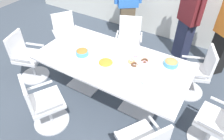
{
  "coord_description": "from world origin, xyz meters",
  "views": [
    {
      "loc": [
        1.32,
        -2.18,
        2.7
      ],
      "look_at": [
        0.0,
        0.0,
        0.55
      ],
      "focal_mm": 32.87,
      "sensor_mm": 36.0,
      "label": 1
    }
  ],
  "objects_px": {
    "snack_bowl_pretzels": "(82,52)",
    "plate_stack": "(148,81)",
    "office_chair_2": "(129,42)",
    "person_standing_0": "(128,2)",
    "office_chair_5": "(43,106)",
    "office_chair_3": "(67,38)",
    "conference_table": "(112,66)",
    "snack_bowl_chips_orange": "(106,63)",
    "office_chair_1": "(196,74)",
    "person_standing_1": "(189,18)",
    "donut_platter": "(138,61)",
    "office_chair_0": "(219,125)",
    "napkin_pile": "(121,49)",
    "snack_bowl_cookies": "(171,63)",
    "office_chair_4": "(28,59)"
  },
  "relations": [
    {
      "from": "snack_bowl_pretzels",
      "to": "plate_stack",
      "type": "bearing_deg",
      "value": -2.81
    },
    {
      "from": "office_chair_2",
      "to": "person_standing_0",
      "type": "height_order",
      "value": "person_standing_0"
    },
    {
      "from": "office_chair_5",
      "to": "plate_stack",
      "type": "distance_m",
      "value": 1.54
    },
    {
      "from": "person_standing_0",
      "to": "office_chair_3",
      "type": "bearing_deg",
      "value": 17.79
    },
    {
      "from": "conference_table",
      "to": "snack_bowl_chips_orange",
      "type": "height_order",
      "value": "snack_bowl_chips_orange"
    },
    {
      "from": "office_chair_1",
      "to": "plate_stack",
      "type": "height_order",
      "value": "office_chair_1"
    },
    {
      "from": "person_standing_0",
      "to": "person_standing_1",
      "type": "height_order",
      "value": "person_standing_0"
    },
    {
      "from": "conference_table",
      "to": "snack_bowl_chips_orange",
      "type": "xyz_separation_m",
      "value": [
        -0.01,
        -0.17,
        0.17
      ]
    },
    {
      "from": "snack_bowl_chips_orange",
      "to": "donut_platter",
      "type": "relative_size",
      "value": 0.77
    },
    {
      "from": "office_chair_2",
      "to": "plate_stack",
      "type": "bearing_deg",
      "value": 104.46
    },
    {
      "from": "conference_table",
      "to": "office_chair_2",
      "type": "relative_size",
      "value": 2.64
    },
    {
      "from": "office_chair_0",
      "to": "person_standing_1",
      "type": "distance_m",
      "value": 2.15
    },
    {
      "from": "office_chair_2",
      "to": "office_chair_5",
      "type": "distance_m",
      "value": 2.15
    },
    {
      "from": "office_chair_0",
      "to": "office_chair_1",
      "type": "distance_m",
      "value": 1.02
    },
    {
      "from": "plate_stack",
      "to": "napkin_pile",
      "type": "distance_m",
      "value": 0.85
    },
    {
      "from": "office_chair_3",
      "to": "office_chair_5",
      "type": "height_order",
      "value": "same"
    },
    {
      "from": "office_chair_0",
      "to": "office_chair_1",
      "type": "xyz_separation_m",
      "value": [
        -0.52,
        0.88,
        0.0
      ]
    },
    {
      "from": "office_chair_5",
      "to": "office_chair_3",
      "type": "bearing_deg",
      "value": 150.17
    },
    {
      "from": "snack_bowl_cookies",
      "to": "snack_bowl_pretzels",
      "type": "xyz_separation_m",
      "value": [
        -1.31,
        -0.47,
        -0.0
      ]
    },
    {
      "from": "office_chair_3",
      "to": "napkin_pile",
      "type": "distance_m",
      "value": 1.53
    },
    {
      "from": "snack_bowl_pretzels",
      "to": "snack_bowl_chips_orange",
      "type": "relative_size",
      "value": 0.84
    },
    {
      "from": "person_standing_0",
      "to": "plate_stack",
      "type": "relative_size",
      "value": 8.8
    },
    {
      "from": "office_chair_1",
      "to": "snack_bowl_cookies",
      "type": "relative_size",
      "value": 4.22
    },
    {
      "from": "office_chair_5",
      "to": "snack_bowl_chips_orange",
      "type": "bearing_deg",
      "value": 89.26
    },
    {
      "from": "office_chair_0",
      "to": "napkin_pile",
      "type": "xyz_separation_m",
      "value": [
        -1.7,
        0.4,
        0.38
      ]
    },
    {
      "from": "conference_table",
      "to": "office_chair_5",
      "type": "height_order",
      "value": "office_chair_5"
    },
    {
      "from": "office_chair_2",
      "to": "snack_bowl_pretzels",
      "type": "distance_m",
      "value": 1.29
    },
    {
      "from": "person_standing_0",
      "to": "napkin_pile",
      "type": "height_order",
      "value": "person_standing_0"
    },
    {
      "from": "office_chair_5",
      "to": "person_standing_1",
      "type": "xyz_separation_m",
      "value": [
        1.21,
        2.78,
        0.51
      ]
    },
    {
      "from": "office_chair_3",
      "to": "person_standing_0",
      "type": "xyz_separation_m",
      "value": [
        0.82,
        1.18,
        0.54
      ]
    },
    {
      "from": "conference_table",
      "to": "snack_bowl_pretzels",
      "type": "distance_m",
      "value": 0.53
    },
    {
      "from": "conference_table",
      "to": "office_chair_0",
      "type": "relative_size",
      "value": 2.64
    },
    {
      "from": "office_chair_1",
      "to": "office_chair_3",
      "type": "relative_size",
      "value": 1.0
    },
    {
      "from": "person_standing_1",
      "to": "plate_stack",
      "type": "bearing_deg",
      "value": 128.75
    },
    {
      "from": "office_chair_3",
      "to": "office_chair_5",
      "type": "bearing_deg",
      "value": 64.03
    },
    {
      "from": "conference_table",
      "to": "donut_platter",
      "type": "relative_size",
      "value": 7.63
    },
    {
      "from": "office_chair_4",
      "to": "snack_bowl_cookies",
      "type": "xyz_separation_m",
      "value": [
        2.41,
        0.75,
        0.39
      ]
    },
    {
      "from": "office_chair_0",
      "to": "office_chair_5",
      "type": "distance_m",
      "value": 2.42
    },
    {
      "from": "conference_table",
      "to": "office_chair_0",
      "type": "distance_m",
      "value": 1.71
    },
    {
      "from": "office_chair_1",
      "to": "plate_stack",
      "type": "distance_m",
      "value": 1.14
    },
    {
      "from": "snack_bowl_cookies",
      "to": "office_chair_3",
      "type": "bearing_deg",
      "value": 174.84
    },
    {
      "from": "office_chair_0",
      "to": "office_chair_2",
      "type": "relative_size",
      "value": 1.0
    },
    {
      "from": "office_chair_4",
      "to": "office_chair_5",
      "type": "bearing_deg",
      "value": 40.19
    },
    {
      "from": "snack_bowl_cookies",
      "to": "napkin_pile",
      "type": "distance_m",
      "value": 0.83
    },
    {
      "from": "napkin_pile",
      "to": "person_standing_0",
      "type": "bearing_deg",
      "value": 114.08
    },
    {
      "from": "person_standing_0",
      "to": "napkin_pile",
      "type": "xyz_separation_m",
      "value": [
        0.64,
        -1.43,
        -0.16
      ]
    },
    {
      "from": "person_standing_1",
      "to": "snack_bowl_chips_orange",
      "type": "height_order",
      "value": "person_standing_1"
    },
    {
      "from": "office_chair_1",
      "to": "office_chair_4",
      "type": "height_order",
      "value": "same"
    },
    {
      "from": "person_standing_0",
      "to": "office_chair_4",
      "type": "bearing_deg",
      "value": 28.76
    },
    {
      "from": "snack_bowl_chips_orange",
      "to": "office_chair_3",
      "type": "bearing_deg",
      "value": 153.42
    }
  ]
}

